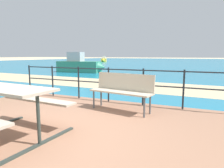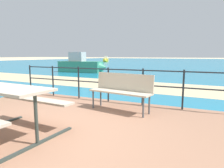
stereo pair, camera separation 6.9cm
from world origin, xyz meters
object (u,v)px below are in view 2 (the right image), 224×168
object	(u,v)px
picnic_table	(6,100)
boat_mid	(81,65)
boat_near	(106,60)
park_bench	(122,88)

from	to	relation	value
picnic_table	boat_mid	world-z (taller)	boat_mid
picnic_table	boat_mid	bearing A→B (deg)	122.13
boat_near	boat_mid	bearing A→B (deg)	-0.75
boat_near	boat_mid	xyz separation A→B (m)	(10.18, -24.46, 0.14)
picnic_table	boat_mid	distance (m)	12.76
picnic_table	boat_near	world-z (taller)	boat_near
picnic_table	boat_mid	size ratio (longest dim) A/B	0.40
boat_near	boat_mid	distance (m)	26.50
park_bench	boat_mid	size ratio (longest dim) A/B	0.38
boat_near	boat_mid	size ratio (longest dim) A/B	1.24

